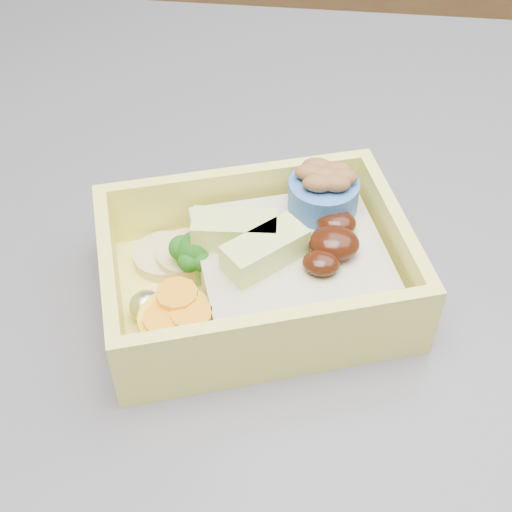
# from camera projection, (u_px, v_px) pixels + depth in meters

# --- Properties ---
(bento_box) EXTENTS (0.21, 0.18, 0.07)m
(bento_box) POSITION_uv_depth(u_px,v_px,m) (264.00, 266.00, 0.43)
(bento_box) COLOR #F5F065
(bento_box) RESTS_ON island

